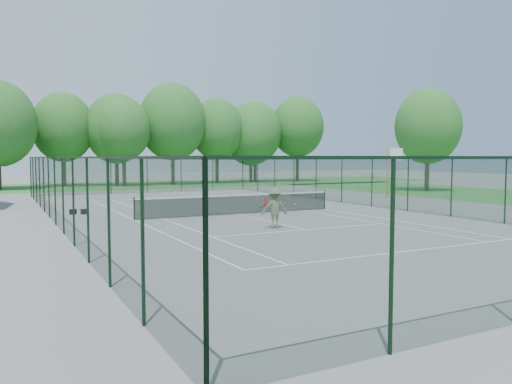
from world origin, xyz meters
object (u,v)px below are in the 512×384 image
tennis_net (239,203)px  tennis_player (275,208)px  sports_bag_a (73,212)px  basketball_goal (392,163)px

tennis_net → tennis_player: bearing=-99.4°
sports_bag_a → tennis_player: tennis_player is taller
tennis_net → basketball_goal: size_ratio=3.04×
tennis_net → basketball_goal: basketball_goal is taller
tennis_net → basketball_goal: bearing=16.0°
tennis_net → sports_bag_a: bearing=153.4°
tennis_net → sports_bag_a: size_ratio=31.80×
basketball_goal → sports_bag_a: bearing=-179.4°
sports_bag_a → tennis_player: bearing=-56.0°
basketball_goal → sports_bag_a: size_ratio=10.48×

